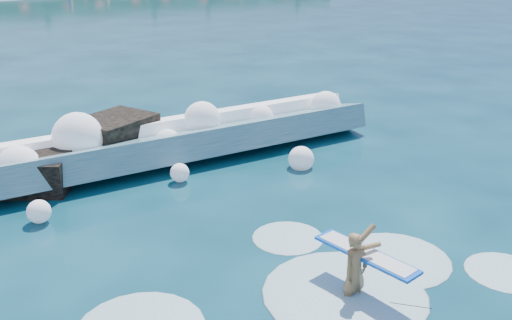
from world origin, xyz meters
The scene contains 6 objects.
ground centered at (0.00, 0.00, 0.00)m, with size 200.00×200.00×0.00m, color #072E39.
breaking_wave centered at (-0.41, 6.28, 0.49)m, with size 16.14×2.60×1.39m.
rock_cluster centered at (-3.46, 6.70, 0.48)m, with size 8.40×3.59×1.52m.
surfer_with_board centered at (1.04, -2.36, 0.58)m, with size 1.02×2.80×1.56m.
wave_spray centered at (-1.39, 6.16, 0.92)m, with size 15.22×4.14×1.95m.
surf_foam centered at (0.65, -1.99, 0.00)m, with size 8.83×5.29×0.16m.
Camera 1 is at (-5.25, -9.15, 6.12)m, focal length 40.00 mm.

